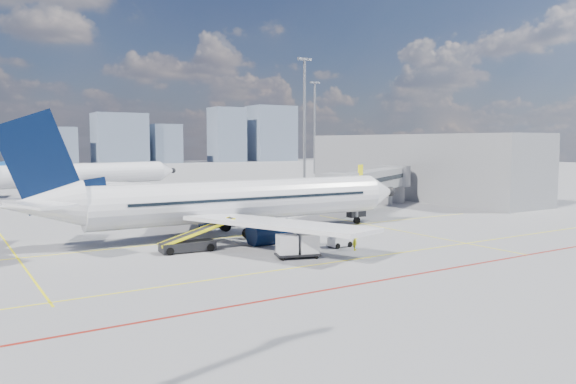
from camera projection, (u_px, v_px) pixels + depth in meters
name	position (u px, v px, depth m)	size (l,w,h in m)	color
ground	(295.00, 249.00, 46.61)	(420.00, 420.00, 0.00)	gray
apron_markings	(316.00, 257.00, 43.01)	(90.00, 35.12, 0.01)	#FFF50D
jet_bridge	(375.00, 181.00, 73.03)	(23.55, 15.78, 6.30)	gray
terminal_block	(416.00, 166.00, 89.32)	(10.00, 42.00, 10.00)	gray
floodlight_mast_ne	(304.00, 118.00, 111.94)	(3.20, 0.61, 25.45)	gray
floodlight_mast_far	(315.00, 125.00, 155.77)	(3.20, 0.61, 25.45)	gray
distant_skyline	(32.00, 136.00, 208.97)	(248.74, 14.69, 27.14)	slate
main_aircraft	(229.00, 202.00, 52.81)	(40.03, 34.87, 11.66)	silver
second_aircraft	(76.00, 175.00, 96.08)	(38.56, 33.28, 11.35)	silver
baggage_tug	(339.00, 240.00, 47.13)	(2.01, 1.32, 1.33)	silver
cargo_dolly	(298.00, 245.00, 42.69)	(3.64, 2.42, 1.84)	black
belt_loader	(189.00, 243.00, 45.26)	(6.38, 1.98, 2.58)	black
ramp_worker	(355.00, 240.00, 45.84)	(0.61, 0.40, 1.69)	yellow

